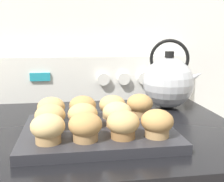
% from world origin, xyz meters
% --- Properties ---
extents(wall_back, '(8.00, 0.05, 2.40)m').
position_xyz_m(wall_back, '(0.00, 0.68, 1.20)').
color(wall_back, silver).
rests_on(wall_back, ground_plane).
extents(control_panel, '(0.74, 0.07, 0.16)m').
position_xyz_m(control_panel, '(0.00, 0.63, 1.02)').
color(control_panel, white).
rests_on(control_panel, stove_range).
extents(muffin_pan, '(0.35, 0.28, 0.02)m').
position_xyz_m(muffin_pan, '(0.00, 0.24, 0.95)').
color(muffin_pan, '#28282D').
rests_on(muffin_pan, stove_range).
extents(muffin_r0_c0, '(0.07, 0.07, 0.06)m').
position_xyz_m(muffin_r0_c0, '(-0.11, 0.16, 0.99)').
color(muffin_r0_c0, tan).
rests_on(muffin_r0_c0, muffin_pan).
extents(muffin_r0_c1, '(0.07, 0.07, 0.06)m').
position_xyz_m(muffin_r0_c1, '(-0.03, 0.16, 0.99)').
color(muffin_r0_c1, '#A37A4C').
rests_on(muffin_r0_c1, muffin_pan).
extents(muffin_r0_c2, '(0.07, 0.07, 0.06)m').
position_xyz_m(muffin_r0_c2, '(0.05, 0.16, 0.99)').
color(muffin_r0_c2, olive).
rests_on(muffin_r0_c2, muffin_pan).
extents(muffin_r0_c3, '(0.07, 0.07, 0.06)m').
position_xyz_m(muffin_r0_c3, '(0.12, 0.16, 0.99)').
color(muffin_r0_c3, tan).
rests_on(muffin_r0_c3, muffin_pan).
extents(muffin_r1_c0, '(0.07, 0.07, 0.06)m').
position_xyz_m(muffin_r1_c0, '(-0.11, 0.24, 0.99)').
color(muffin_r1_c0, '#A37A4C').
rests_on(muffin_r1_c0, muffin_pan).
extents(muffin_r1_c1, '(0.07, 0.07, 0.06)m').
position_xyz_m(muffin_r1_c1, '(-0.04, 0.24, 0.99)').
color(muffin_r1_c1, '#A37A4C').
rests_on(muffin_r1_c1, muffin_pan).
extents(muffin_r1_c2, '(0.07, 0.07, 0.06)m').
position_xyz_m(muffin_r1_c2, '(0.05, 0.24, 0.99)').
color(muffin_r1_c2, '#A37A4C').
rests_on(muffin_r1_c2, muffin_pan).
extents(muffin_r2_c0, '(0.07, 0.07, 0.06)m').
position_xyz_m(muffin_r2_c0, '(-0.11, 0.31, 0.99)').
color(muffin_r2_c0, tan).
rests_on(muffin_r2_c0, muffin_pan).
extents(muffin_r2_c1, '(0.07, 0.07, 0.06)m').
position_xyz_m(muffin_r2_c1, '(-0.03, 0.32, 0.99)').
color(muffin_r2_c1, olive).
rests_on(muffin_r2_c1, muffin_pan).
extents(muffin_r2_c2, '(0.07, 0.07, 0.06)m').
position_xyz_m(muffin_r2_c2, '(0.05, 0.31, 0.99)').
color(muffin_r2_c2, tan).
rests_on(muffin_r2_c2, muffin_pan).
extents(muffin_r2_c3, '(0.07, 0.07, 0.06)m').
position_xyz_m(muffin_r2_c3, '(0.12, 0.32, 0.99)').
color(muffin_r2_c3, '#A37A4C').
rests_on(muffin_r2_c3, muffin_pan).
extents(tea_kettle, '(0.19, 0.17, 0.23)m').
position_xyz_m(tea_kettle, '(0.26, 0.47, 1.03)').
color(tea_kettle, silver).
rests_on(tea_kettle, stove_range).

